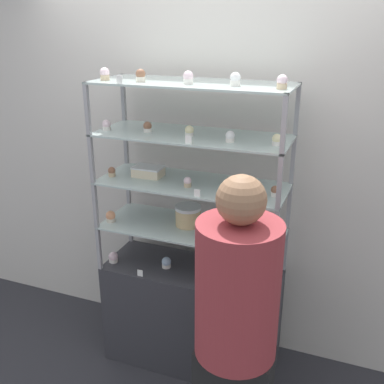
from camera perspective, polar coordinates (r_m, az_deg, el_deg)
The scene contains 34 objects.
ground_plane at distance 3.41m, azimuth 0.00°, elevation -20.33°, with size 20.00×20.00×0.00m, color #2D2D33.
back_wall at distance 3.06m, azimuth 2.48°, elevation 2.84°, with size 8.00×0.05×2.60m.
display_base at distance 3.18m, azimuth 0.00°, elevation -15.38°, with size 1.15×0.45×0.73m.
display_riser_lower at distance 2.85m, azimuth 0.00°, elevation -4.89°, with size 1.15×0.45×0.30m.
display_riser_middle at distance 2.73m, azimuth 0.00°, elevation 0.77°, with size 1.15×0.45×0.30m.
display_riser_upper at distance 2.64m, azimuth 0.00°, elevation 6.88°, with size 1.15×0.45×0.30m.
display_riser_top at distance 2.58m, azimuth 0.00°, elevation 13.33°, with size 1.15×0.45×0.30m.
layer_cake_centerpiece at distance 2.84m, azimuth -0.50°, elevation -3.00°, with size 0.17×0.17×0.13m.
sheet_cake_frosted at distance 2.84m, azimuth -5.58°, elevation 2.62°, with size 0.19×0.13×0.06m.
cupcake_0 at distance 3.09m, azimuth -9.96°, elevation -8.17°, with size 0.06×0.06×0.07m.
cupcake_1 at distance 2.98m, azimuth -3.27°, elevation -8.94°, with size 0.06×0.06×0.07m.
cupcake_2 at distance 2.88m, azimuth 2.65°, elevation -10.19°, with size 0.06×0.06×0.07m.
cupcake_3 at distance 2.80m, azimuth 9.35°, elevation -11.44°, with size 0.06×0.06×0.07m.
price_tag_0 at distance 2.91m, azimuth -6.61°, elevation -10.19°, with size 0.04×0.00×0.04m.
cupcake_4 at distance 2.95m, azimuth -10.29°, elevation -3.10°, with size 0.06×0.06×0.07m.
cupcake_5 at distance 2.66m, azimuth 10.13°, elevation -5.90°, with size 0.06×0.06×0.07m.
price_tag_1 at distance 2.57m, azimuth 4.47°, elevation -6.89°, with size 0.04×0.00×0.04m.
cupcake_6 at distance 2.87m, azimuth -10.15°, elevation 2.54°, with size 0.05×0.05×0.06m.
cupcake_7 at distance 2.65m, azimuth -0.54°, elevation 1.27°, with size 0.05×0.05×0.06m.
cupcake_8 at distance 2.55m, azimuth 10.49°, elevation 0.10°, with size 0.05×0.05×0.06m.
price_tag_2 at distance 2.50m, azimuth 0.66°, elevation -0.13°, with size 0.04×0.00×0.04m.
cupcake_9 at distance 2.79m, azimuth -10.79°, elevation 8.34°, with size 0.05×0.05×0.06m.
cupcake_10 at distance 2.70m, azimuth -5.67°, elevation 8.21°, with size 0.05×0.05×0.06m.
cupcake_11 at distance 2.59m, azimuth -0.32°, elevation 7.73°, with size 0.05×0.05×0.06m.
cupcake_12 at distance 2.47m, azimuth 4.86°, elevation 7.00°, with size 0.05×0.05×0.06m.
cupcake_13 at distance 2.44m, azimuth 10.72°, elevation 6.53°, with size 0.05×0.05×0.06m.
price_tag_3 at distance 2.43m, azimuth -0.45°, elevation 6.63°, with size 0.04×0.00×0.04m.
cupcake_14 at distance 2.71m, azimuth -11.02°, elevation 14.51°, with size 0.05×0.05×0.07m.
cupcake_15 at distance 2.60m, azimuth -6.54°, elevation 14.48°, with size 0.05×0.05×0.07m.
cupcake_16 at distance 2.49m, azimuth -0.48°, elevation 14.32°, with size 0.05×0.05×0.07m.
cupcake_17 at distance 2.43m, azimuth 5.52°, elevation 14.06°, with size 0.05×0.05×0.07m.
cupcake_18 at distance 2.36m, azimuth 11.37°, elevation 13.54°, with size 0.05×0.05×0.07m.
price_tag_4 at distance 2.54m, azimuth -9.20°, elevation 13.92°, with size 0.04×0.00×0.04m.
customer_figure at distance 2.22m, azimuth 5.57°, elevation -17.07°, with size 0.39×0.39×1.66m.
Camera 1 is at (0.92, -2.39, 2.26)m, focal length 42.00 mm.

